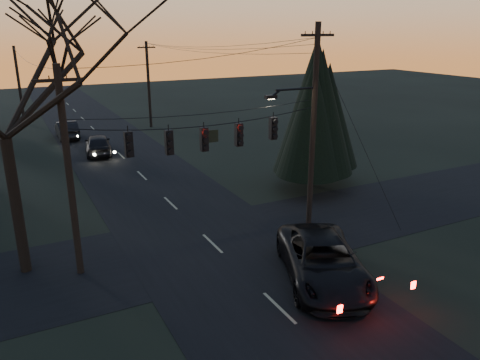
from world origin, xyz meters
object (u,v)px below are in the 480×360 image
utility_pole_left (81,273)px  evergreen_right (314,111)px  utility_pole_right (308,223)px  utility_pole_far_l (25,123)px  suv_near (323,261)px  sedan_oncoming_b (67,130)px  utility_pole_far_r (151,127)px  sedan_oncoming_a (98,145)px

utility_pole_left → evergreen_right: (15.21, 5.10, 4.79)m
utility_pole_left → evergreen_right: 16.74m
utility_pole_right → utility_pole_far_l: (-11.50, 36.00, 0.00)m
utility_pole_far_l → suv_near: 41.99m
evergreen_right → sedan_oncoming_b: evergreen_right is taller
utility_pole_left → utility_pole_far_r: size_ratio=1.00×
suv_near → utility_pole_far_l: bearing=124.2°
utility_pole_far_r → utility_pole_far_l: 14.01m
evergreen_right → sedan_oncoming_a: evergreen_right is taller
evergreen_right → sedan_oncoming_a: bearing=127.2°
suv_near → sedan_oncoming_b: bearing=122.2°
utility_pole_right → utility_pole_far_l: 37.79m
evergreen_right → suv_near: evergreen_right is taller
suv_near → sedan_oncoming_a: bearing=121.9°
utility_pole_left → utility_pole_far_l: (0.00, 36.00, 0.00)m
utility_pole_far_l → sedan_oncoming_a: size_ratio=1.68×
suv_near → sedan_oncoming_a: size_ratio=1.32×
sedan_oncoming_b → utility_pole_far_r: bearing=-169.3°
utility_pole_right → utility_pole_left: bearing=180.0°
utility_pole_left → utility_pole_far_l: bearing=90.0°
utility_pole_right → evergreen_right: bearing=53.9°
sedan_oncoming_b → sedan_oncoming_a: bearing=101.4°
utility_pole_right → suv_near: size_ratio=1.59×
suv_near → sedan_oncoming_b: suv_near is taller
utility_pole_right → sedan_oncoming_a: bearing=110.0°
sedan_oncoming_b → utility_pole_left: bearing=83.9°
evergreen_right → utility_pole_right: bearing=-126.1°
utility_pole_right → utility_pole_far_l: size_ratio=1.25×
sedan_oncoming_a → sedan_oncoming_b: bearing=-70.6°
utility_pole_right → utility_pole_left: (-11.50, 0.00, 0.00)m
utility_pole_left → sedan_oncoming_b: size_ratio=1.76×
utility_pole_far_r → evergreen_right: 23.69m
utility_pole_left → utility_pole_far_r: (11.50, 28.00, 0.00)m
utility_pole_far_r → sedan_oncoming_a: bearing=-128.5°
evergreen_right → sedan_oncoming_b: (-12.10, 21.40, -4.00)m
utility_pole_left → utility_pole_far_l: size_ratio=1.06×
suv_near → sedan_oncoming_a: suv_near is taller
sedan_oncoming_b → suv_near: bearing=100.3°
utility_pole_right → sedan_oncoming_a: utility_pole_right is taller
sedan_oncoming_a → utility_pole_left: bearing=85.4°
utility_pole_far_l → evergreen_right: (15.21, -30.90, 4.79)m
sedan_oncoming_a → suv_near: bearing=108.0°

